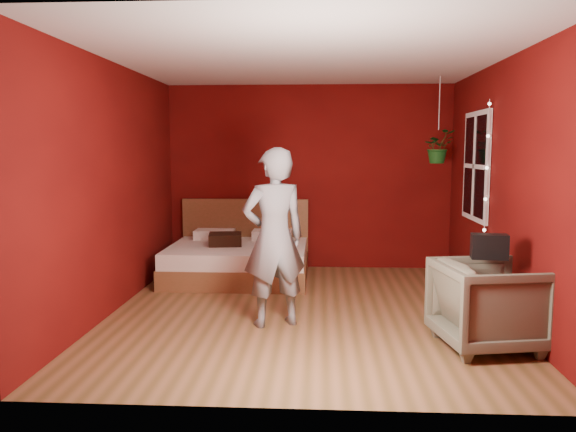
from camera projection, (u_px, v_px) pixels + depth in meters
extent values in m
plane|color=brown|center=(304.00, 311.00, 5.92)|extent=(4.50, 4.50, 0.00)
cube|color=#600C0A|center=(309.00, 177.00, 8.01)|extent=(4.00, 0.02, 2.60)
cube|color=#600C0A|center=(295.00, 213.00, 3.52)|extent=(4.00, 0.02, 2.60)
cube|color=#600C0A|center=(113.00, 187.00, 5.88)|extent=(0.02, 4.50, 2.60)
cube|color=#600C0A|center=(504.00, 189.00, 5.65)|extent=(0.02, 4.50, 2.60)
cube|color=silver|center=(305.00, 58.00, 5.61)|extent=(4.00, 4.50, 0.02)
cube|color=white|center=(476.00, 166.00, 6.52)|extent=(0.04, 0.97, 1.27)
cube|color=black|center=(475.00, 166.00, 6.52)|extent=(0.02, 0.85, 1.15)
cube|color=white|center=(474.00, 166.00, 6.52)|extent=(0.03, 0.05, 1.15)
cube|color=white|center=(474.00, 166.00, 6.52)|extent=(0.03, 0.85, 0.05)
cylinder|color=silver|center=(487.00, 168.00, 6.00)|extent=(0.01, 0.01, 1.45)
sphere|color=#FFF2CC|center=(484.00, 230.00, 6.08)|extent=(0.04, 0.04, 0.04)
sphere|color=#FFF2CC|center=(486.00, 199.00, 6.04)|extent=(0.04, 0.04, 0.04)
sphere|color=#FFF2CC|center=(487.00, 168.00, 6.00)|extent=(0.04, 0.04, 0.04)
sphere|color=#FFF2CC|center=(488.00, 136.00, 5.96)|extent=(0.04, 0.04, 0.04)
sphere|color=#FFF2CC|center=(490.00, 104.00, 5.92)|extent=(0.04, 0.04, 0.04)
cube|color=brown|center=(238.00, 269.00, 7.38)|extent=(1.80, 1.53, 0.25)
cube|color=beige|center=(238.00, 253.00, 7.35)|extent=(1.76, 1.50, 0.20)
cube|color=brown|center=(245.00, 233.00, 8.06)|extent=(1.80, 0.07, 0.99)
cube|color=white|center=(215.00, 234.00, 7.86)|extent=(0.54, 0.34, 0.13)
cube|color=white|center=(272.00, 235.00, 7.82)|extent=(0.54, 0.34, 0.13)
imported|color=slate|center=(274.00, 238.00, 5.36)|extent=(0.74, 0.62, 1.72)
imported|color=#676751|center=(489.00, 305.00, 4.79)|extent=(0.96, 0.94, 0.76)
cube|color=black|center=(489.00, 246.00, 4.83)|extent=(0.32, 0.19, 0.22)
cube|color=black|center=(225.00, 239.00, 7.35)|extent=(0.48, 0.48, 0.15)
cylinder|color=silver|center=(439.00, 103.00, 7.00)|extent=(0.01, 0.01, 0.66)
imported|color=#18561A|center=(438.00, 147.00, 7.07)|extent=(0.48, 0.46, 0.42)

